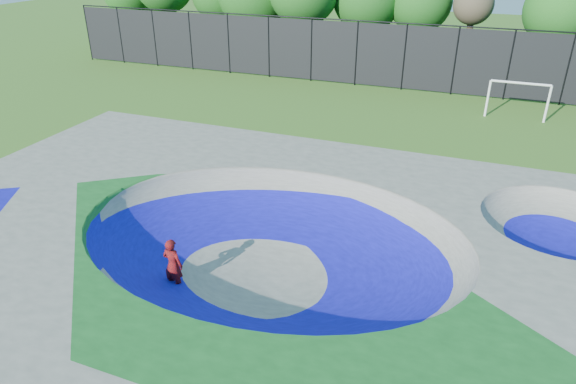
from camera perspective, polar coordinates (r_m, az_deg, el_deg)
name	(u,v)px	position (r m, az deg, el deg)	size (l,w,h in m)	color
ground	(271,273)	(14.93, -1.86, -9.04)	(120.00, 120.00, 0.00)	#36611B
skate_deck	(271,252)	(14.50, -1.90, -6.63)	(22.00, 14.00, 1.50)	gray
skater	(173,265)	(14.21, -12.65, -7.92)	(0.58, 0.38, 1.59)	#BB0F0F
skateboard	(176,288)	(14.65, -12.35, -10.41)	(0.78, 0.22, 0.05)	black
soccer_goal	(519,94)	(29.45, 24.26, 9.94)	(3.01, 0.12, 1.99)	white
fence	(404,56)	(33.15, 12.81, 14.54)	(48.09, 0.09, 4.04)	black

